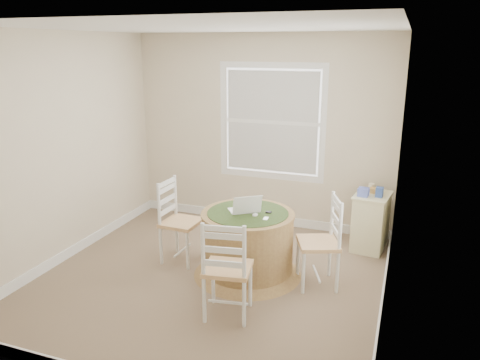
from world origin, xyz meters
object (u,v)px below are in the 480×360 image
at_px(laptop, 245,209).
at_px(corner_chest, 370,221).
at_px(round_table, 248,241).
at_px(chair_near, 228,268).
at_px(chair_left, 181,222).
at_px(chair_right, 318,243).

height_order(laptop, corner_chest, laptop).
distance_m(laptop, corner_chest, 1.73).
bearing_deg(corner_chest, round_table, -128.22).
distance_m(round_table, chair_near, 0.84).
bearing_deg(chair_left, chair_near, -131.69).
relative_size(chair_left, corner_chest, 1.35).
xyz_separation_m(chair_left, laptop, (0.79, -0.04, 0.27)).
bearing_deg(laptop, chair_right, 144.70).
bearing_deg(corner_chest, chair_near, -111.34).
distance_m(chair_right, laptop, 0.85).
xyz_separation_m(chair_near, chair_right, (0.67, 0.85, 0.00)).
relative_size(round_table, chair_right, 1.25).
height_order(round_table, chair_right, chair_right).
relative_size(round_table, corner_chest, 1.68).
bearing_deg(chair_left, laptop, -91.07).
height_order(round_table, laptop, laptop).
distance_m(chair_left, chair_right, 1.60).
distance_m(chair_near, chair_right, 1.08).
xyz_separation_m(round_table, chair_left, (-0.83, 0.06, 0.08)).
bearing_deg(chair_right, chair_near, -60.02).
height_order(round_table, corner_chest, round_table).
height_order(chair_near, corner_chest, chair_near).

